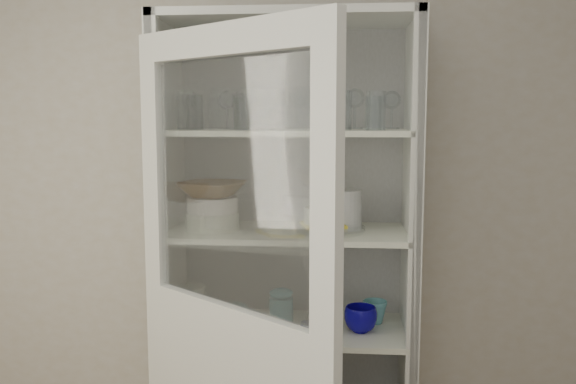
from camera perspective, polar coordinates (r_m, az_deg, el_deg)
The scene contains 35 objects.
wall_back at distance 2.69m, azimuth -3.84°, elevation -1.73°, with size 3.60×0.02×2.60m, color #B2A791.
pantry_cabinet at distance 2.59m, azimuth 0.12°, elevation -10.24°, with size 1.00×0.45×2.10m.
cupboard_door at distance 2.11m, azimuth -5.38°, elevation -16.43°, with size 0.73×0.59×2.00m.
tumbler_0 at distance 2.35m, azimuth -8.70°, elevation 7.36°, with size 0.07×0.07×0.13m, color silver.
tumbler_1 at distance 2.28m, azimuth -4.33°, elevation 7.35°, with size 0.06×0.06×0.12m, color silver.
tumbler_2 at distance 2.32m, azimuth -3.49°, elevation 7.72°, with size 0.08×0.08×0.15m, color silver.
tumbler_3 at distance 2.26m, azimuth -3.96°, elevation 7.56°, with size 0.07×0.07×0.14m, color silver.
tumbler_4 at distance 2.25m, azimuth 5.04°, elevation 7.61°, with size 0.07×0.07×0.15m, color silver.
tumbler_5 at distance 2.24m, azimuth 8.24°, elevation 7.53°, with size 0.07×0.07×0.14m, color silver.
tumbler_6 at distance 2.29m, azimuth 7.99°, elevation 7.32°, with size 0.06×0.06×0.13m, color silver.
tumbler_7 at distance 2.49m, azimuth -9.50°, elevation 7.57°, with size 0.08×0.08×0.15m, color silver.
tumbler_8 at distance 2.50m, azimuth -9.19°, elevation 7.40°, with size 0.07×0.07×0.14m, color silver.
tumbler_9 at distance 2.41m, azimuth -0.58°, elevation 7.66°, with size 0.07×0.07×0.15m, color silver.
tumbler_10 at distance 2.41m, azimuth 3.06°, elevation 7.42°, with size 0.07×0.07×0.13m, color silver.
tumbler_11 at distance 2.40m, azimuth 3.75°, elevation 7.63°, with size 0.07×0.07×0.15m, color silver.
goblet_0 at distance 2.52m, azimuth -5.72°, elevation 7.81°, with size 0.08×0.08×0.17m, color silver, non-canonical shape.
goblet_1 at distance 2.52m, azimuth 0.95°, elevation 8.03°, with size 0.08×0.08×0.18m, color silver, non-canonical shape.
goblet_2 at distance 2.47m, azimuth 6.25°, elevation 7.92°, with size 0.08×0.08×0.18m, color silver, non-canonical shape.
goblet_3 at distance 2.50m, azimuth 9.67°, elevation 7.73°, with size 0.07×0.07×0.17m, color silver, non-canonical shape.
plate_stack_front at distance 2.46m, azimuth -7.05°, elevation -2.70°, with size 0.21×0.21×0.07m, color silver.
plate_stack_back at distance 2.60m, azimuth -7.12°, elevation -2.34°, with size 0.22×0.22×0.06m, color silver.
cream_bowl at distance 2.45m, azimuth -7.08°, elevation -1.18°, with size 0.20×0.20×0.06m, color white.
terracotta_bowl at distance 2.44m, azimuth -7.10°, elevation 0.27°, with size 0.25×0.25×0.06m, color brown.
glass_platter at distance 2.42m, azimuth 3.32°, elevation -3.43°, with size 0.33×0.33×0.02m, color silver.
yellow_trivet at distance 2.42m, azimuth 3.32°, elevation -3.09°, with size 0.16×0.16×0.01m, color yellow.
white_ramekin at distance 2.41m, azimuth 3.33°, elevation -2.20°, with size 0.15×0.15×0.06m, color silver.
grey_bowl_stack at distance 2.45m, azimuth 5.39°, elevation -1.64°, with size 0.13×0.13×0.16m, color #BDBDBD.
mug_blue at distance 2.49m, azimuth 6.81°, elevation -11.72°, with size 0.13×0.13×0.10m, color #060C7C.
mug_teal at distance 2.59m, azimuth 8.13°, elevation -11.04°, with size 0.10×0.10×0.09m, color teal.
mug_white at distance 2.44m, azimuth 2.97°, elevation -12.26°, with size 0.09×0.09×0.09m, color silver.
teal_jar at distance 2.59m, azimuth -0.63°, elevation -10.72°, with size 0.10×0.10×0.12m.
measuring_cups at distance 2.48m, azimuth -1.05°, elevation -12.52°, with size 0.09×0.09×0.04m, color #BABABA.
white_canister at distance 2.63m, azimuth -9.04°, elevation -10.24°, with size 0.12×0.12×0.14m, color silver.
tumbler_12 at distance 2.45m, azimuth -8.76°, elevation 7.41°, with size 0.07×0.07×0.14m, color silver.
tumbler_13 at distance 2.41m, azimuth -1.64°, elevation 7.71°, with size 0.08×0.08×0.15m, color silver.
Camera 1 is at (0.41, -1.13, 1.71)m, focal length 38.00 mm.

